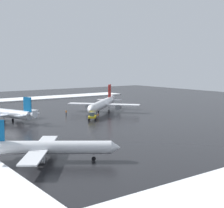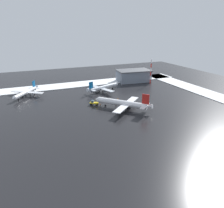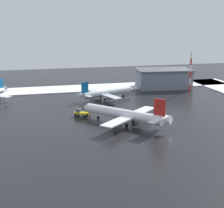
% 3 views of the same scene
% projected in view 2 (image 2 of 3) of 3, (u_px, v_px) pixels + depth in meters
% --- Properties ---
extents(ground_plane, '(240.00, 240.00, 0.00)m').
position_uv_depth(ground_plane, '(106.00, 106.00, 116.48)').
color(ground_plane, black).
extents(snow_bank_far, '(152.00, 16.00, 0.36)m').
position_uv_depth(snow_bank_far, '(81.00, 84.00, 159.72)').
color(snow_bank_far, white).
rests_on(snow_bank_far, ground_plane).
extents(snow_bank_left, '(14.00, 116.00, 0.36)m').
position_uv_depth(snow_bank_left, '(202.00, 92.00, 141.30)').
color(snow_bank_left, white).
rests_on(snow_bank_left, ground_plane).
extents(airplane_foreground_jet, '(24.12, 25.69, 9.40)m').
position_uv_depth(airplane_foreground_jet, '(123.00, 103.00, 110.85)').
color(airplane_foreground_jet, white).
rests_on(airplane_foreground_jet, ground_plane).
extents(airplane_parked_starboard, '(25.73, 21.76, 7.94)m').
position_uv_depth(airplane_parked_starboard, '(103.00, 87.00, 141.57)').
color(airplane_parked_starboard, silver).
rests_on(airplane_parked_starboard, ground_plane).
extents(airplane_parked_portside, '(18.67, 21.65, 7.48)m').
position_uv_depth(airplane_parked_portside, '(26.00, 92.00, 131.23)').
color(airplane_parked_portside, silver).
rests_on(airplane_parked_portside, ground_plane).
extents(pushback_tug, '(4.97, 4.57, 2.50)m').
position_uv_depth(pushback_tug, '(94.00, 103.00, 117.42)').
color(pushback_tug, gold).
rests_on(pushback_tug, ground_plane).
extents(ground_crew_by_nose_gear, '(0.36, 0.36, 1.71)m').
position_uv_depth(ground_crew_by_nose_gear, '(118.00, 99.00, 123.91)').
color(ground_crew_by_nose_gear, black).
rests_on(ground_crew_by_nose_gear, ground_plane).
extents(ground_crew_near_tug, '(0.36, 0.36, 1.71)m').
position_uv_depth(ground_crew_near_tug, '(100.00, 105.00, 115.20)').
color(ground_crew_near_tug, black).
rests_on(ground_crew_near_tug, ground_plane).
extents(ground_crew_mid_apron, '(0.36, 0.36, 1.71)m').
position_uv_depth(ground_crew_mid_apron, '(116.00, 105.00, 114.21)').
color(ground_crew_mid_apron, black).
rests_on(ground_crew_mid_apron, ground_plane).
extents(antenna_mast, '(0.70, 0.70, 17.76)m').
position_uv_depth(antenna_mast, '(151.00, 72.00, 159.14)').
color(antenna_mast, red).
rests_on(antenna_mast, ground_plane).
extents(cargo_hangar, '(26.48, 17.63, 8.80)m').
position_uv_depth(cargo_hangar, '(133.00, 76.00, 167.09)').
color(cargo_hangar, slate).
rests_on(cargo_hangar, ground_plane).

